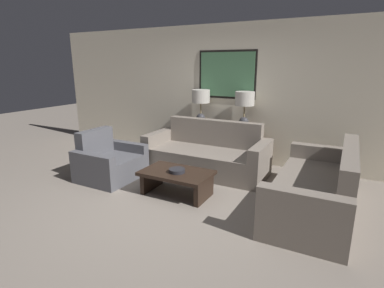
# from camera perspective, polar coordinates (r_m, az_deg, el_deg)

# --- Properties ---
(ground_plane) EXTENTS (20.00, 20.00, 0.00)m
(ground_plane) POSITION_cam_1_polar(r_m,az_deg,el_deg) (4.29, -6.12, -11.28)
(ground_plane) COLOR slate
(back_wall) EXTENTS (8.48, 0.12, 2.65)m
(back_wall) POSITION_cam_1_polar(r_m,az_deg,el_deg) (6.07, 6.74, 9.53)
(back_wall) COLOR beige
(back_wall) RESTS_ON ground_plane
(console_table) EXTENTS (1.48, 0.39, 0.73)m
(console_table) POSITION_cam_1_polar(r_m,az_deg,el_deg) (5.99, 5.51, 0.11)
(console_table) COLOR #332319
(console_table) RESTS_ON ground_plane
(table_lamp_left) EXTENTS (0.36, 0.36, 0.68)m
(table_lamp_left) POSITION_cam_1_polar(r_m,az_deg,el_deg) (6.02, 1.68, 8.42)
(table_lamp_left) COLOR #333338
(table_lamp_left) RESTS_ON console_table
(table_lamp_right) EXTENTS (0.36, 0.36, 0.68)m
(table_lamp_right) POSITION_cam_1_polar(r_m,az_deg,el_deg) (5.68, 9.99, 7.82)
(table_lamp_right) COLOR #333338
(table_lamp_right) RESTS_ON console_table
(couch_by_back_wall) EXTENTS (2.17, 0.94, 0.90)m
(couch_by_back_wall) POSITION_cam_1_polar(r_m,az_deg,el_deg) (5.43, 2.83, -2.17)
(couch_by_back_wall) COLOR slate
(couch_by_back_wall) RESTS_ON ground_plane
(couch_by_side) EXTENTS (0.94, 2.17, 0.90)m
(couch_by_side) POSITION_cam_1_polar(r_m,az_deg,el_deg) (4.30, 22.73, -8.02)
(couch_by_side) COLOR slate
(couch_by_side) RESTS_ON ground_plane
(coffee_table) EXTENTS (1.03, 0.64, 0.36)m
(coffee_table) POSITION_cam_1_polar(r_m,az_deg,el_deg) (4.47, -2.94, -6.42)
(coffee_table) COLOR black
(coffee_table) RESTS_ON ground_plane
(decorative_bowl) EXTENTS (0.24, 0.24, 0.05)m
(decorative_bowl) POSITION_cam_1_polar(r_m,az_deg,el_deg) (4.39, -2.88, -5.07)
(decorative_bowl) COLOR #232328
(decorative_bowl) RESTS_ON coffee_table
(armchair_near_back_wall) EXTENTS (0.86, 0.99, 0.82)m
(armchair_near_back_wall) POSITION_cam_1_polar(r_m,az_deg,el_deg) (5.30, -15.48, -3.43)
(armchair_near_back_wall) COLOR #4C4C51
(armchair_near_back_wall) RESTS_ON ground_plane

